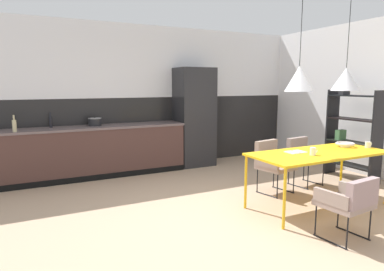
# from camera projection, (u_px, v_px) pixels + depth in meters

# --- Properties ---
(ground_plane) EXTENTS (9.06, 9.06, 0.00)m
(ground_plane) POSITION_uv_depth(u_px,v_px,m) (237.00, 223.00, 4.07)
(ground_plane) COLOR tan
(back_wall_splashback_dark) EXTENTS (6.97, 0.12, 1.40)m
(back_wall_splashback_dark) POSITION_uv_depth(u_px,v_px,m) (146.00, 132.00, 6.88)
(back_wall_splashback_dark) COLOR black
(back_wall_splashback_dark) RESTS_ON ground
(back_wall_panel_upper) EXTENTS (6.97, 0.12, 1.40)m
(back_wall_panel_upper) POSITION_uv_depth(u_px,v_px,m) (145.00, 62.00, 6.67)
(back_wall_panel_upper) COLOR white
(back_wall_panel_upper) RESTS_ON back_wall_splashback_dark
(kitchen_counter) EXTENTS (3.89, 0.63, 0.92)m
(kitchen_counter) POSITION_uv_depth(u_px,v_px,m) (78.00, 153.00, 5.98)
(kitchen_counter) COLOR #482E29
(kitchen_counter) RESTS_ON ground
(refrigerator_column) EXTENTS (0.73, 0.60, 1.99)m
(refrigerator_column) POSITION_uv_depth(u_px,v_px,m) (194.00, 117.00, 6.93)
(refrigerator_column) COLOR #232326
(refrigerator_column) RESTS_ON ground
(dining_table) EXTENTS (1.92, 0.83, 0.76)m
(dining_table) POSITION_uv_depth(u_px,v_px,m) (319.00, 155.00, 4.54)
(dining_table) COLOR gold
(dining_table) RESTS_ON ground
(armchair_head_of_table) EXTENTS (0.56, 0.56, 0.80)m
(armchair_head_of_table) POSITION_uv_depth(u_px,v_px,m) (272.00, 160.00, 5.21)
(armchair_head_of_table) COLOR gray
(armchair_head_of_table) RESTS_ON ground
(armchair_facing_counter) EXTENTS (0.53, 0.51, 0.70)m
(armchair_facing_counter) POSITION_uv_depth(u_px,v_px,m) (350.00, 199.00, 3.55)
(armchair_facing_counter) COLOR gray
(armchair_facing_counter) RESTS_ON ground
(armchair_far_side) EXTENTS (0.54, 0.53, 0.77)m
(armchair_far_side) POSITION_uv_depth(u_px,v_px,m) (303.00, 154.00, 5.63)
(armchair_far_side) COLOR gray
(armchair_far_side) RESTS_ON ground
(fruit_bowl) EXTENTS (0.27, 0.27, 0.06)m
(fruit_bowl) POSITION_uv_depth(u_px,v_px,m) (345.00, 144.00, 4.92)
(fruit_bowl) COLOR silver
(fruit_bowl) RESTS_ON dining_table
(open_book) EXTENTS (0.25, 0.19, 0.02)m
(open_book) POSITION_uv_depth(u_px,v_px,m) (296.00, 152.00, 4.51)
(open_book) COLOR white
(open_book) RESTS_ON dining_table
(mug_tall_blue) EXTENTS (0.12, 0.08, 0.09)m
(mug_tall_blue) POSITION_uv_depth(u_px,v_px,m) (368.00, 145.00, 4.86)
(mug_tall_blue) COLOR white
(mug_tall_blue) RESTS_ON dining_table
(mug_wide_latte) EXTENTS (0.12, 0.07, 0.10)m
(mug_wide_latte) POSITION_uv_depth(u_px,v_px,m) (313.00, 151.00, 4.34)
(mug_wide_latte) COLOR white
(mug_wide_latte) RESTS_ON dining_table
(cooking_pot) EXTENTS (0.24, 0.24, 0.17)m
(cooking_pot) POSITION_uv_depth(u_px,v_px,m) (95.00, 122.00, 6.09)
(cooking_pot) COLOR black
(cooking_pot) RESTS_ON kitchen_counter
(bottle_oil_tall) EXTENTS (0.06, 0.06, 0.27)m
(bottle_oil_tall) POSITION_uv_depth(u_px,v_px,m) (14.00, 125.00, 5.28)
(bottle_oil_tall) COLOR tan
(bottle_oil_tall) RESTS_ON kitchen_counter
(bottle_vinegar_dark) EXTENTS (0.06, 0.06, 0.27)m
(bottle_vinegar_dark) POSITION_uv_depth(u_px,v_px,m) (51.00, 121.00, 5.84)
(bottle_vinegar_dark) COLOR black
(bottle_vinegar_dark) RESTS_ON kitchen_counter
(open_shelf_unit) EXTENTS (0.30, 0.95, 1.65)m
(open_shelf_unit) POSITION_uv_depth(u_px,v_px,m) (351.00, 132.00, 5.92)
(open_shelf_unit) COLOR black
(open_shelf_unit) RESTS_ON ground
(pendant_lamp_over_table_near) EXTENTS (0.35, 0.35, 1.19)m
(pendant_lamp_over_table_near) POSITION_uv_depth(u_px,v_px,m) (299.00, 79.00, 4.25)
(pendant_lamp_over_table_near) COLOR black
(pendant_lamp_over_table_far) EXTENTS (0.38, 0.38, 1.18)m
(pendant_lamp_over_table_far) POSITION_uv_depth(u_px,v_px,m) (346.00, 79.00, 4.53)
(pendant_lamp_over_table_far) COLOR black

